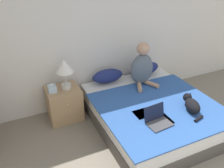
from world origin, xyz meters
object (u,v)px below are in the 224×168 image
Objects in this scene: pillow_far at (145,68)px; cat_tabby at (192,104)px; pillow_near at (107,76)px; table_lamp at (64,68)px; person_sitting at (142,67)px; laptop_open at (158,120)px; bed at (151,113)px; tissue_box at (52,89)px; nightstand at (64,104)px.

pillow_far reaches higher than cat_tabby.
pillow_near is 1.13× the size of table_lamp.
cat_tabby is 0.97× the size of table_lamp.
person_sitting is 1.55× the size of cat_tabby.
pillow_near is 1.64× the size of laptop_open.
bed is 3.56× the size of pillow_far.
cat_tabby is at bearing -34.48° from tissue_box.
cat_tabby is at bearing -76.37° from person_sitting.
tissue_box is (-1.46, 0.19, -0.16)m from person_sitting.
pillow_far is at bearing 3.11° from table_lamp.
bed is 0.62m from laptop_open.
pillow_far is 1.02× the size of nightstand.
table_lamp is at bearing 170.20° from person_sitting.
nightstand is (-1.55, -0.08, -0.29)m from pillow_far.
bed is 4.03× the size of table_lamp.
tissue_box is at bearing 71.33° from cat_tabby.
table_lamp is at bearing -0.81° from nightstand.
tissue_box reaches higher than cat_tabby.
pillow_near is 1.02× the size of nightstand.
tissue_box is at bearing -176.66° from pillow_far.
person_sitting is 1.02m from cat_tabby.
cat_tabby is at bearing -37.66° from nightstand.
laptop_open is (-0.37, -1.03, -0.26)m from person_sitting.
laptop_open is (-0.62, -1.32, -0.07)m from pillow_far.
table_lamp reaches higher than cat_tabby.
tissue_box is at bearing -175.19° from table_lamp.
tissue_box is (-1.34, 0.73, 0.38)m from bed.
cat_tabby is 0.61m from laptop_open.
person_sitting is at bearing -130.35° from pillow_far.
pillow_far reaches higher than bed.
bed is 1.50m from table_lamp.
nightstand is (-0.93, 1.24, -0.23)m from laptop_open.
bed is 5.84× the size of laptop_open.
laptop_open is 2.39× the size of tissue_box.
nightstand is at bearing 6.94° from tissue_box.
cat_tabby is 0.87× the size of nightstand.
person_sitting is at bearing -7.60° from tissue_box.
person_sitting is 1.40m from nightstand.
person_sitting reaches higher than cat_tabby.
pillow_near is 0.75m from pillow_far.
person_sitting reaches higher than pillow_far.
nightstand is (-0.80, -0.08, -0.29)m from pillow_near.
pillow_far is (0.75, 0.00, 0.00)m from pillow_near.
cat_tabby reaches higher than nightstand.
bed is 1.57m from tissue_box.
tissue_box is (-0.22, -0.02, -0.29)m from table_lamp.
laptop_open reaches higher than nightstand.
pillow_far is 1.26m from cat_tabby.
nightstand is at bearing 170.63° from person_sitting.
person_sitting is at bearing -30.70° from pillow_near.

